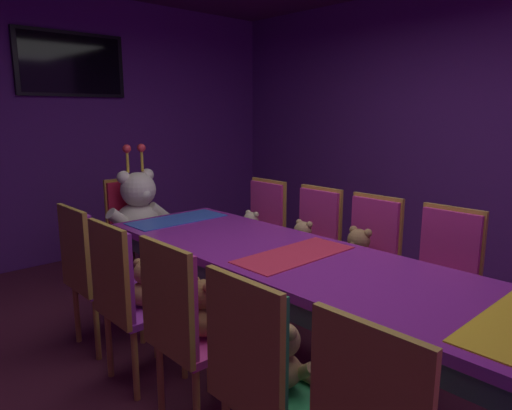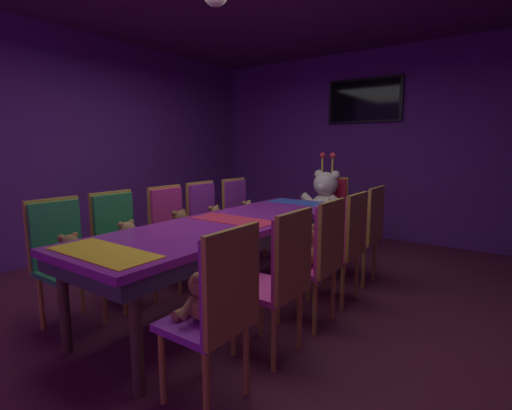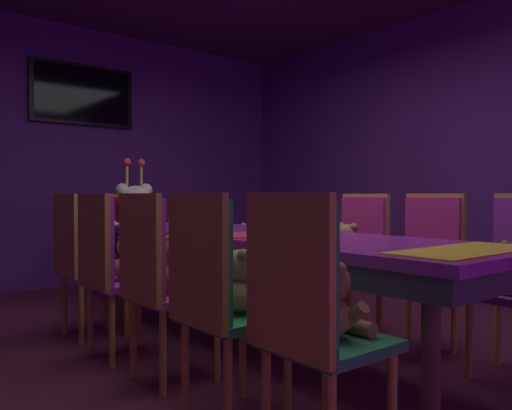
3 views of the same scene
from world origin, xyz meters
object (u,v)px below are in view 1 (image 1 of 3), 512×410
Objects in this scene: teddy_right_4 at (251,229)px; teddy_right_2 at (358,253)px; teddy_left_3 at (146,286)px; king_teddy_bear at (140,210)px; banquet_table at (294,268)px; teddy_right_3 at (302,241)px; chair_left_3 at (124,289)px; wall_tv at (71,64)px; teddy_left_4 at (108,263)px; throne_chair at (131,221)px; chair_left_1 at (258,368)px; chair_right_1 at (444,268)px; chair_right_3 at (314,236)px; chair_left_4 at (88,264)px; chair_left_2 at (181,318)px; chair_right_4 at (262,224)px; teddy_left_2 at (205,311)px; teddy_left_1 at (284,359)px; chair_right_2 at (369,249)px.

teddy_right_2 is at bearing 91.32° from teddy_right_4.
king_teddy_bear is at bearing 62.13° from teddy_left_3.
teddy_right_3 is at bearing 38.32° from banquet_table.
chair_left_3 is 3.42× the size of teddy_right_4.
banquet_table is 3.41m from wall_tv.
teddy_left_4 is 1.13m from throne_chair.
chair_left_1 and chair_right_1 have the same top height.
wall_tv is at bearing -72.06° from chair_right_3.
chair_left_1 and chair_left_3 have the same top height.
banquet_table is 10.27× the size of teddy_left_4.
throne_chair is at bearing 48.79° from chair_left_4.
king_teddy_bear is at bearing 66.32° from chair_left_2.
chair_right_1 is 1.09m from teddy_right_3.
chair_left_4 is at bearing 0.92° from chair_right_4.
chair_left_2 and chair_left_4 have the same top height.
teddy_left_4 is 0.29× the size of chair_right_1.
chair_right_4 is 2.59m from wall_tv.
wall_tv is (0.00, 3.11, 1.39)m from banquet_table.
teddy_left_3 is 1.49m from king_teddy_bear.
king_teddy_bear is (-0.84, 2.38, 0.13)m from chair_right_1.
chair_left_4 and chair_right_1 have the same top height.
teddy_left_4 is at bearing -22.23° from teddy_right_3.
teddy_left_2 reaches higher than banquet_table.
chair_right_4 is at bearing 47.97° from king_teddy_bear.
teddy_right_2 is at bearing 1.07° from teddy_left_2.
teddy_right_3 is (1.38, 1.12, -0.00)m from teddy_left_1.
chair_left_2 is at bearing -97.73° from teddy_left_4.
chair_left_4 is 3.42× the size of teddy_right_4.
chair_right_2 is 0.15m from teddy_right_2.
teddy_right_3 is (0.69, 0.54, -0.08)m from banquet_table.
chair_right_3 is at bearing 19.99° from teddy_left_2.
teddy_left_1 is at bearing 51.33° from teddy_right_4.
chair_right_2 is at bearing 0.96° from teddy_left_2.
teddy_left_3 is 0.30× the size of chair_left_4.
chair_right_2 is 0.89× the size of wall_tv.
teddy_right_2 is 1.10m from chair_right_4.
chair_left_1 is 2.72m from throne_chair.
chair_left_3 is (-0.17, 0.54, 0.01)m from teddy_left_2.
chair_right_3 is (1.67, 0.01, 0.00)m from chair_left_3.
chair_left_3 is 0.59m from teddy_left_4.
chair_left_4 is (0.04, 1.67, 0.00)m from chair_left_1.
teddy_right_3 reaches higher than teddy_left_4.
chair_left_2 is at bearing 34.76° from chair_right_4.
chair_left_1 is 2.01m from chair_right_3.
chair_right_3 is at bearing -18.63° from chair_left_4.
throne_chair is at bearing -71.82° from chair_right_1.
banquet_table is 0.91m from teddy_left_1.
teddy_left_2 is at bearing -102.07° from wall_tv.
chair_right_4 is (1.61, 0.03, 0.00)m from chair_left_4.
chair_left_2 is 1.09m from chair_left_4.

